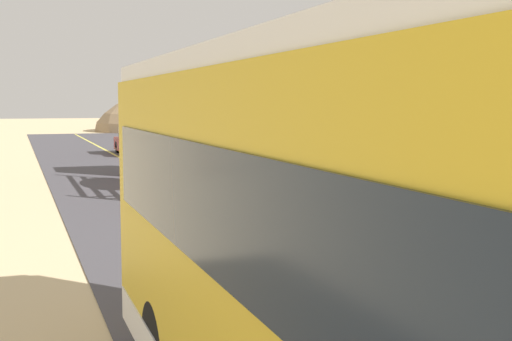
{
  "coord_description": "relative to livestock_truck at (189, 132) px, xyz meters",
  "views": [
    {
      "loc": [
        -5.03,
        -2.69,
        2.85
      ],
      "look_at": [
        0.0,
        11.41,
        1.33
      ],
      "focal_mm": 47.56,
      "sensor_mm": 36.0,
      "label": 1
    }
  ],
  "objects": [
    {
      "name": "boulder_mid_field",
      "position": [
        16.24,
        13.77,
        -1.29
      ],
      "size": [
        1.69,
        1.52,
        0.99
      ],
      "primitive_type": "ellipsoid",
      "color": "#756656",
      "rests_on": "ground"
    },
    {
      "name": "bus",
      "position": [
        -3.55,
        -21.0,
        -0.04
      ],
      "size": [
        2.54,
        10.0,
        3.21
      ],
      "color": "gold",
      "rests_on": "road_surface"
    },
    {
      "name": "car_far",
      "position": [
        0.28,
        13.0,
        -1.1
      ],
      "size": [
        1.8,
        4.4,
        1.46
      ],
      "color": "#B2261E",
      "rests_on": "road_surface"
    },
    {
      "name": "distant_hill",
      "position": [
        25.57,
        42.28,
        -1.79
      ],
      "size": [
        48.59,
        23.78,
        12.73
      ],
      "primitive_type": "ellipsoid",
      "color": "#997C5A",
      "rests_on": "ground"
    },
    {
      "name": "livestock_truck",
      "position": [
        0.0,
        0.0,
        0.0
      ],
      "size": [
        2.53,
        9.7,
        3.02
      ],
      "color": "#B2332D",
      "rests_on": "road_surface"
    }
  ]
}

